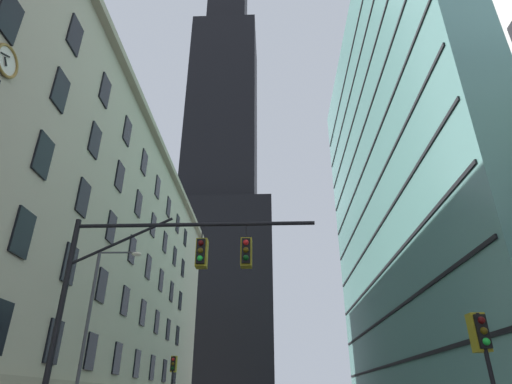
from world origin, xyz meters
name	(u,v)px	position (x,y,z in m)	size (l,w,h in m)	color
station_building	(53,251)	(-18.42, 24.43, 12.84)	(15.51, 60.87, 25.72)	#B2A88E
dark_skyscraper	(222,156)	(-13.85, 98.66, 67.63)	(29.54, 29.54, 222.15)	black
glass_office_midrise	(435,172)	(18.26, 29.87, 22.98)	(14.62, 43.32, 45.95)	slate
traffic_signal_mast	(165,273)	(-3.13, 4.38, 5.22)	(8.91, 0.63, 7.14)	black
traffic_light_near_right	(481,339)	(6.36, 2.59, 2.77)	(0.40, 0.63, 3.31)	black
traffic_light_far_left	(173,368)	(-6.32, 21.26, 3.24)	(0.40, 0.63, 3.84)	black
street_lamppost	(95,315)	(-8.63, 12.19, 5.20)	(2.46, 0.32, 8.58)	#47474C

